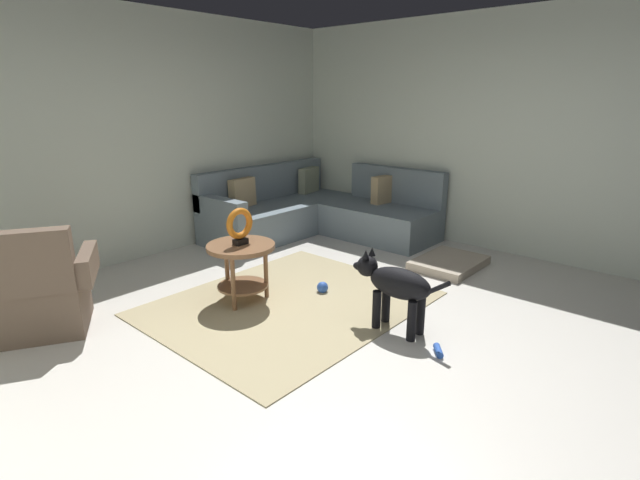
{
  "coord_description": "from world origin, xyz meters",
  "views": [
    {
      "loc": [
        -2.61,
        -2.1,
        1.79
      ],
      "look_at": [
        0.45,
        0.6,
        0.55
      ],
      "focal_mm": 26.79,
      "sensor_mm": 36.0,
      "label": 1
    }
  ],
  "objects_px": {
    "torus_sculpture": "(240,225)",
    "dog_toy_rope": "(438,351)",
    "armchair": "(41,293)",
    "side_table": "(241,257)",
    "dog_toy_ball": "(323,287)",
    "dog_bed_mat": "(449,263)",
    "dog": "(395,285)",
    "sectional_couch": "(317,213)"
  },
  "relations": [
    {
      "from": "torus_sculpture",
      "to": "dog_toy_rope",
      "type": "height_order",
      "value": "torus_sculpture"
    },
    {
      "from": "armchair",
      "to": "side_table",
      "type": "xyz_separation_m",
      "value": [
        1.4,
        -0.71,
        0.09
      ]
    },
    {
      "from": "side_table",
      "to": "dog_toy_ball",
      "type": "distance_m",
      "value": 0.83
    },
    {
      "from": "dog_bed_mat",
      "to": "dog_toy_ball",
      "type": "xyz_separation_m",
      "value": [
        -1.44,
        0.57,
        0.01
      ]
    },
    {
      "from": "armchair",
      "to": "torus_sculpture",
      "type": "height_order",
      "value": "armchair"
    },
    {
      "from": "dog_toy_ball",
      "to": "torus_sculpture",
      "type": "bearing_deg",
      "value": 146.27
    },
    {
      "from": "dog_toy_ball",
      "to": "dog_toy_rope",
      "type": "bearing_deg",
      "value": -101.88
    },
    {
      "from": "dog",
      "to": "dog_toy_rope",
      "type": "bearing_deg",
      "value": -105.0
    },
    {
      "from": "torus_sculpture",
      "to": "side_table",
      "type": "bearing_deg",
      "value": 91.79
    },
    {
      "from": "side_table",
      "to": "dog_toy_rope",
      "type": "xyz_separation_m",
      "value": [
        0.33,
        -1.77,
        -0.39
      ]
    },
    {
      "from": "dog_toy_rope",
      "to": "side_table",
      "type": "bearing_deg",
      "value": 100.62
    },
    {
      "from": "dog",
      "to": "dog_toy_rope",
      "type": "distance_m",
      "value": 0.59
    },
    {
      "from": "armchair",
      "to": "dog_toy_rope",
      "type": "bearing_deg",
      "value": -25.33
    },
    {
      "from": "dog_bed_mat",
      "to": "dog_toy_rope",
      "type": "height_order",
      "value": "dog_bed_mat"
    },
    {
      "from": "torus_sculpture",
      "to": "dog_bed_mat",
      "type": "height_order",
      "value": "torus_sculpture"
    },
    {
      "from": "side_table",
      "to": "dog",
      "type": "bearing_deg",
      "value": -71.68
    },
    {
      "from": "side_table",
      "to": "dog",
      "type": "height_order",
      "value": "dog"
    },
    {
      "from": "dog",
      "to": "dog_toy_ball",
      "type": "distance_m",
      "value": 0.98
    },
    {
      "from": "sectional_couch",
      "to": "side_table",
      "type": "distance_m",
      "value": 2.29
    },
    {
      "from": "side_table",
      "to": "dog_bed_mat",
      "type": "relative_size",
      "value": 0.75
    },
    {
      "from": "armchair",
      "to": "side_table",
      "type": "distance_m",
      "value": 1.58
    },
    {
      "from": "sectional_couch",
      "to": "dog_toy_rope",
      "type": "bearing_deg",
      "value": -122.53
    },
    {
      "from": "side_table",
      "to": "torus_sculpture",
      "type": "height_order",
      "value": "torus_sculpture"
    },
    {
      "from": "dog_bed_mat",
      "to": "dog_toy_ball",
      "type": "distance_m",
      "value": 1.55
    },
    {
      "from": "side_table",
      "to": "dog",
      "type": "relative_size",
      "value": 0.71
    },
    {
      "from": "dog",
      "to": "dog_toy_ball",
      "type": "height_order",
      "value": "dog"
    },
    {
      "from": "side_table",
      "to": "torus_sculpture",
      "type": "bearing_deg",
      "value": -88.21
    },
    {
      "from": "torus_sculpture",
      "to": "dog_bed_mat",
      "type": "distance_m",
      "value": 2.38
    },
    {
      "from": "armchair",
      "to": "dog_bed_mat",
      "type": "height_order",
      "value": "armchair"
    },
    {
      "from": "side_table",
      "to": "dog_toy_ball",
      "type": "xyz_separation_m",
      "value": [
        0.62,
        -0.41,
        -0.36
      ]
    },
    {
      "from": "dog_toy_rope",
      "to": "armchair",
      "type": "bearing_deg",
      "value": 124.92
    },
    {
      "from": "torus_sculpture",
      "to": "dog",
      "type": "relative_size",
      "value": 0.38
    },
    {
      "from": "dog_bed_mat",
      "to": "dog_toy_rope",
      "type": "relative_size",
      "value": 5.47
    },
    {
      "from": "dog_toy_ball",
      "to": "dog",
      "type": "bearing_deg",
      "value": -101.42
    },
    {
      "from": "dog",
      "to": "dog_bed_mat",
      "type": "bearing_deg",
      "value": 9.54
    },
    {
      "from": "dog",
      "to": "dog_toy_ball",
      "type": "relative_size",
      "value": 7.94
    },
    {
      "from": "sectional_couch",
      "to": "dog_toy_rope",
      "type": "distance_m",
      "value": 3.25
    },
    {
      "from": "side_table",
      "to": "dog_bed_mat",
      "type": "bearing_deg",
      "value": -25.41
    },
    {
      "from": "side_table",
      "to": "dog_toy_ball",
      "type": "relative_size",
      "value": 5.61
    },
    {
      "from": "armchair",
      "to": "dog",
      "type": "height_order",
      "value": "armchair"
    },
    {
      "from": "dog_toy_ball",
      "to": "dog_bed_mat",
      "type": "bearing_deg",
      "value": -21.42
    },
    {
      "from": "dog_bed_mat",
      "to": "dog",
      "type": "height_order",
      "value": "dog"
    }
  ]
}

